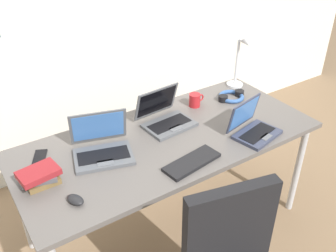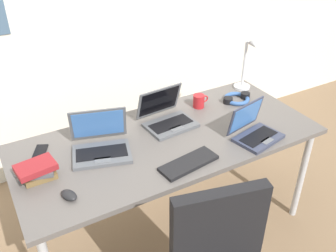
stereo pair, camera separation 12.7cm
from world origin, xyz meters
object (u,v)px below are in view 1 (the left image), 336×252
(desk_lamp, at_px, (240,62))
(external_keyboard, at_px, (192,162))
(laptop_far_corner, at_px, (102,147))
(laptop_by_keyboard, at_px, (253,128))
(laptop_center, at_px, (165,118))
(coffee_mug, at_px, (195,100))
(cell_phone, at_px, (40,157))
(computer_mouse, at_px, (75,200))
(book_stack, at_px, (40,176))
(headphones, at_px, (231,96))

(desk_lamp, relative_size, external_keyboard, 1.21)
(desk_lamp, relative_size, laptop_far_corner, 1.05)
(laptop_by_keyboard, bearing_deg, laptop_far_corner, 159.96)
(desk_lamp, bearing_deg, laptop_center, -169.27)
(laptop_by_keyboard, bearing_deg, coffee_mug, 100.02)
(laptop_by_keyboard, height_order, external_keyboard, laptop_by_keyboard)
(cell_phone, relative_size, coffee_mug, 1.20)
(laptop_far_corner, relative_size, external_keyboard, 1.15)
(computer_mouse, height_order, cell_phone, computer_mouse)
(external_keyboard, height_order, book_stack, book_stack)
(desk_lamp, bearing_deg, laptop_by_keyboard, -124.35)
(laptop_by_keyboard, xyz_separation_m, external_keyboard, (-0.48, -0.04, -0.03))
(laptop_center, relative_size, coffee_mug, 2.85)
(external_keyboard, xyz_separation_m, headphones, (0.67, 0.45, 0.01))
(external_keyboard, bearing_deg, headphones, 25.71)
(laptop_by_keyboard, xyz_separation_m, laptop_center, (-0.37, 0.38, 0.00))
(laptop_center, xyz_separation_m, external_keyboard, (-0.10, -0.42, -0.03))
(coffee_mug, bearing_deg, book_stack, -168.95)
(desk_lamp, distance_m, laptop_far_corner, 1.22)
(external_keyboard, relative_size, headphones, 1.54)
(cell_phone, bearing_deg, laptop_center, 19.98)
(external_keyboard, xyz_separation_m, coffee_mug, (0.39, 0.50, 0.03))
(cell_phone, xyz_separation_m, coffee_mug, (1.06, 0.01, 0.04))
(external_keyboard, relative_size, computer_mouse, 3.44)
(laptop_far_corner, height_order, computer_mouse, laptop_far_corner)
(book_stack, bearing_deg, computer_mouse, -67.41)
(external_keyboard, distance_m, cell_phone, 0.83)
(cell_phone, bearing_deg, book_stack, -79.34)
(laptop_center, height_order, laptop_far_corner, laptop_far_corner)
(computer_mouse, xyz_separation_m, cell_phone, (-0.03, 0.43, -0.01))
(cell_phone, bearing_deg, desk_lamp, 28.10)
(laptop_by_keyboard, distance_m, laptop_center, 0.53)
(external_keyboard, height_order, cell_phone, external_keyboard)
(cell_phone, bearing_deg, external_keyboard, -10.95)
(laptop_far_corner, bearing_deg, coffee_mug, 11.97)
(cell_phone, bearing_deg, headphones, 23.74)
(laptop_by_keyboard, relative_size, computer_mouse, 3.26)
(headphones, xyz_separation_m, coffee_mug, (-0.28, 0.05, 0.03))
(headphones, xyz_separation_m, book_stack, (-1.39, -0.16, 0.03))
(desk_lamp, relative_size, cell_phone, 2.94)
(laptop_by_keyboard, xyz_separation_m, computer_mouse, (-1.11, 0.03, -0.03))
(desk_lamp, distance_m, computer_mouse, 1.55)
(laptop_center, relative_size, headphones, 1.50)
(desk_lamp, xyz_separation_m, laptop_center, (-0.73, -0.14, -0.15))
(headphones, bearing_deg, book_stack, -173.28)
(laptop_center, bearing_deg, laptop_by_keyboard, -45.66)
(laptop_by_keyboard, relative_size, laptop_center, 0.97)
(external_keyboard, distance_m, computer_mouse, 0.63)
(laptop_center, bearing_deg, computer_mouse, -154.05)
(book_stack, bearing_deg, external_keyboard, -21.47)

